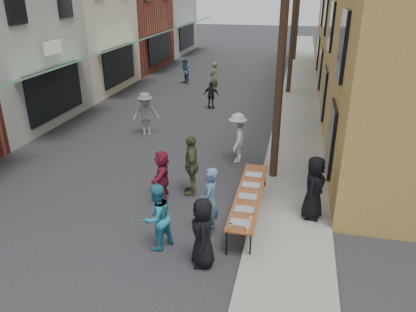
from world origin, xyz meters
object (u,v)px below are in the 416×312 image
at_px(utility_pole_near, 282,43).
at_px(serving_table, 249,195).
at_px(utility_pole_mid, 294,16).
at_px(catering_tray_sausage, 240,224).
at_px(guest_front_a, 203,233).
at_px(server, 314,188).
at_px(guest_front_c, 157,217).
at_px(utility_pole_far, 298,6).

height_order(utility_pole_near, serving_table, utility_pole_near).
relative_size(utility_pole_mid, catering_tray_sausage, 18.00).
xyz_separation_m(catering_tray_sausage, guest_front_a, (-0.77, -0.69, 0.07)).
bearing_deg(server, utility_pole_near, 43.01).
relative_size(catering_tray_sausage, server, 0.27).
relative_size(guest_front_c, server, 0.95).
xyz_separation_m(guest_front_a, server, (2.52, 2.58, 0.15)).
bearing_deg(guest_front_c, server, 149.17).
relative_size(utility_pole_far, catering_tray_sausage, 18.00).
bearing_deg(guest_front_c, utility_pole_far, -155.86).
bearing_deg(serving_table, catering_tray_sausage, -90.00).
xyz_separation_m(utility_pole_near, utility_pole_far, (0.00, 24.00, 0.00)).
distance_m(catering_tray_sausage, guest_front_a, 1.04).
distance_m(utility_pole_far, serving_table, 26.97).
relative_size(utility_pole_far, guest_front_c, 5.19).
bearing_deg(utility_pole_near, serving_table, -100.49).
xyz_separation_m(utility_pole_far, serving_table, (-0.50, -26.70, -3.79)).
distance_m(utility_pole_near, serving_table, 4.68).
bearing_deg(server, serving_table, 113.96).
xyz_separation_m(utility_pole_far, guest_front_a, (-1.27, -29.04, -3.64)).
xyz_separation_m(catering_tray_sausage, server, (1.75, 1.89, 0.22)).
height_order(utility_pole_near, guest_front_c, utility_pole_near).
relative_size(utility_pole_near, guest_front_c, 5.19).
xyz_separation_m(utility_pole_mid, catering_tray_sausage, (-0.50, -16.35, -3.71)).
bearing_deg(utility_pole_near, server, -63.17).
bearing_deg(guest_front_a, guest_front_c, -125.65).
distance_m(utility_pole_mid, server, 14.93).
height_order(utility_pole_far, serving_table, utility_pole_far).
distance_m(utility_pole_near, utility_pole_mid, 12.00).
height_order(serving_table, server, server).
xyz_separation_m(utility_pole_far, catering_tray_sausage, (-0.50, -28.35, -3.71)).
bearing_deg(utility_pole_mid, serving_table, -91.95).
relative_size(utility_pole_near, serving_table, 2.25).
height_order(catering_tray_sausage, server, server).
bearing_deg(utility_pole_mid, server, -85.08).
bearing_deg(catering_tray_sausage, utility_pole_far, 88.99).
bearing_deg(guest_front_a, utility_pole_near, 148.17).
xyz_separation_m(utility_pole_mid, guest_front_a, (-1.27, -17.04, -3.64)).
bearing_deg(serving_table, utility_pole_near, 79.51).
distance_m(utility_pole_near, catering_tray_sausage, 5.74).
height_order(guest_front_a, server, server).
distance_m(utility_pole_mid, utility_pole_far, 12.00).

